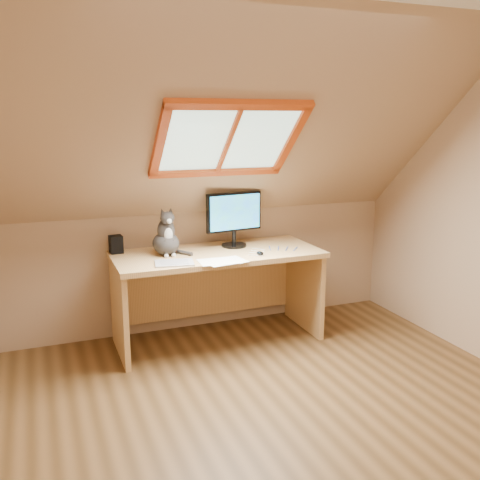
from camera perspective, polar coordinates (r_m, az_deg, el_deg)
name	(u,v)px	position (r m, az deg, el deg)	size (l,w,h in m)	color
ground	(291,429)	(3.30, 5.44, -19.47)	(3.50, 3.50, 0.00)	brown
room_shell	(305,186)	(2.73, 6.95, 5.78)	(3.52, 3.52, 2.41)	tan
desk	(215,277)	(4.33, -2.72, -3.95)	(1.62, 0.71, 0.74)	tan
monitor	(234,216)	(4.32, -0.63, 2.61)	(0.48, 0.20, 0.44)	black
cat	(166,238)	(4.12, -7.89, 0.23)	(0.22, 0.26, 0.37)	#383432
desk_speaker	(116,244)	(4.26, -13.09, -0.45)	(0.10, 0.10, 0.14)	black
graphics_tablet	(174,263)	(3.88, -7.02, -2.44)	(0.28, 0.20, 0.01)	#B2B2B7
mouse	(260,253)	(4.10, 2.16, -1.43)	(0.05, 0.09, 0.03)	black
papers	(225,260)	(3.96, -1.62, -2.13)	(0.33, 0.27, 0.00)	white
cables	(273,250)	(4.25, 3.52, -1.06)	(0.51, 0.26, 0.01)	silver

